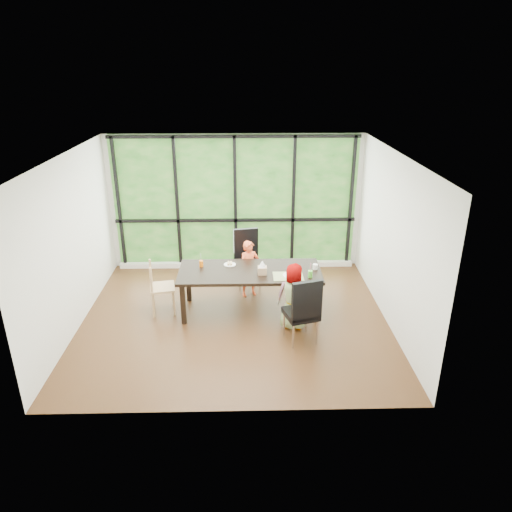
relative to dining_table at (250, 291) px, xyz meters
name	(u,v)px	position (x,y,z in m)	size (l,w,h in m)	color
ground	(235,318)	(-0.26, -0.27, -0.38)	(5.00, 5.00, 0.00)	black
back_wall	(235,203)	(-0.26, 1.98, 0.98)	(5.00, 5.00, 0.00)	silver
foliage_backdrop	(235,203)	(-0.26, 1.96, 0.98)	(4.80, 0.02, 2.65)	#184B16
window_mullions	(235,203)	(-0.26, 1.92, 0.98)	(4.80, 0.06, 2.65)	black
window_sill	(236,264)	(-0.26, 1.88, -0.33)	(4.80, 0.12, 0.10)	silver
dining_table	(250,291)	(0.00, 0.00, 0.00)	(2.35, 1.00, 0.75)	black
chair_window_leather	(248,259)	(-0.03, 0.97, 0.17)	(0.46, 0.46, 1.08)	black
chair_interior_leather	(301,309)	(0.75, -0.96, 0.17)	(0.46, 0.46, 1.08)	black
chair_end_beech	(162,287)	(-1.47, 0.01, 0.08)	(0.42, 0.40, 0.90)	tan
child_toddler	(249,268)	(0.00, 0.60, 0.14)	(0.38, 0.25, 1.04)	#F0592E
child_older	(295,297)	(0.70, -0.56, 0.17)	(0.53, 0.35, 1.09)	gray
placemat	(288,276)	(0.61, -0.25, 0.38)	(0.48, 0.35, 0.01)	tan
plate_far	(230,265)	(-0.34, 0.24, 0.38)	(0.20, 0.20, 0.01)	white
plate_near	(291,275)	(0.66, -0.23, 0.38)	(0.27, 0.27, 0.02)	white
orange_cup	(201,264)	(-0.82, 0.19, 0.43)	(0.07, 0.07, 0.11)	orange
green_cup	(310,274)	(0.96, -0.29, 0.43)	(0.07, 0.07, 0.11)	#54CB37
white_mug	(315,267)	(1.09, 0.03, 0.42)	(0.08, 0.08, 0.09)	white
tissue_box	(262,270)	(0.20, -0.14, 0.44)	(0.15, 0.15, 0.13)	tan
crepe_rolls_far	(230,263)	(-0.34, 0.24, 0.41)	(0.10, 0.12, 0.04)	tan
crepe_rolls_near	(291,274)	(0.66, -0.23, 0.41)	(0.10, 0.12, 0.04)	tan
straw_white	(201,258)	(-0.82, 0.19, 0.52)	(0.01, 0.01, 0.20)	white
straw_pink	(310,268)	(0.96, -0.29, 0.53)	(0.01, 0.01, 0.20)	pink
tissue	(262,264)	(0.20, -0.14, 0.56)	(0.12, 0.12, 0.11)	white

